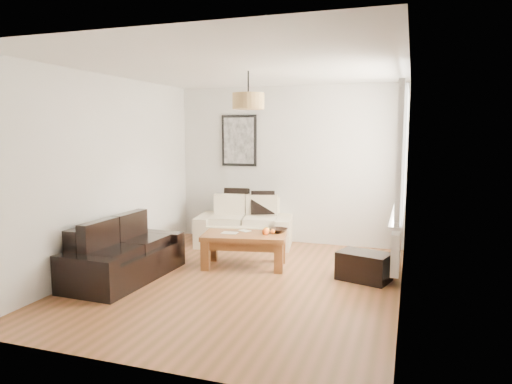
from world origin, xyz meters
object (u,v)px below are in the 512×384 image
(loveseat_cream, at_px, (244,222))
(ottoman, at_px, (364,266))
(sofa_leather, at_px, (125,251))
(coffee_table, at_px, (244,250))

(loveseat_cream, xyz_separation_m, ottoman, (2.05, -1.24, -0.20))
(ottoman, bearing_deg, sofa_leather, -162.71)
(loveseat_cream, bearing_deg, sofa_leather, -121.50)
(sofa_leather, bearing_deg, ottoman, -71.01)
(sofa_leather, distance_m, coffee_table, 1.59)
(loveseat_cream, distance_m, ottoman, 2.40)
(ottoman, bearing_deg, loveseat_cream, 148.83)
(loveseat_cream, distance_m, sofa_leather, 2.29)
(sofa_leather, bearing_deg, loveseat_cream, -19.63)
(sofa_leather, xyz_separation_m, ottoman, (2.88, 0.90, -0.18))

